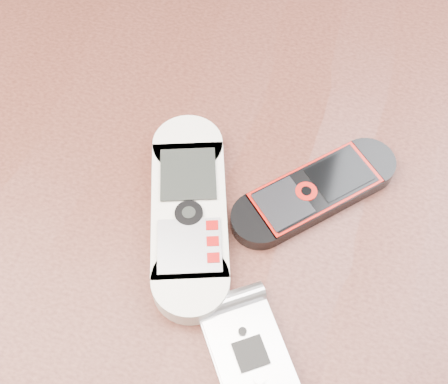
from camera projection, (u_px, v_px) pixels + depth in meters
The scene contains 4 objects.
table at pixel (219, 254), 0.59m from camera, with size 1.20×0.80×0.75m.
nokia_white at pixel (189, 211), 0.48m from camera, with size 0.06×0.18×0.02m, color silver.
nokia_black_red at pixel (315, 191), 0.49m from camera, with size 0.05×0.15×0.01m, color black.
motorola_razr at pixel (252, 360), 0.42m from camera, with size 0.05×0.10×0.02m, color silver.
Camera 1 is at (0.07, -0.24, 1.18)m, focal length 50.00 mm.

